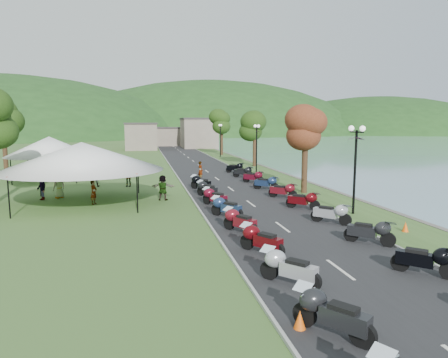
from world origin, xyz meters
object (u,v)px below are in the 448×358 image
pedestrian_a (94,204)px  pedestrian_c (42,200)px  pedestrian_b (94,187)px  vendor_tent_main (83,173)px

pedestrian_a → pedestrian_c: pedestrian_c is taller
pedestrian_a → pedestrian_b: size_ratio=0.84×
pedestrian_b → pedestrian_c: (-2.85, -5.27, 0.00)m
pedestrian_c → pedestrian_b: bearing=120.0°
vendor_tent_main → pedestrian_c: size_ratio=3.66×
vendor_tent_main → pedestrian_c: vendor_tent_main is taller
pedestrian_a → pedestrian_c: size_ratio=0.83×
pedestrian_b → pedestrian_c: bearing=62.2°
pedestrian_a → pedestrian_b: bearing=28.7°
pedestrian_a → vendor_tent_main: bearing=90.7°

